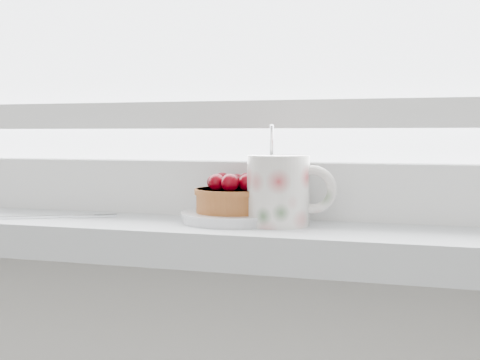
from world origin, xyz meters
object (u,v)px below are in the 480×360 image
at_px(floral_mug, 281,189).
at_px(fork, 48,217).
at_px(raspberry_tart, 233,195).
at_px(saucer, 233,217).

height_order(floral_mug, fork, floral_mug).
relative_size(raspberry_tart, floral_mug, 0.79).
xyz_separation_m(floral_mug, fork, (-0.30, -0.02, -0.04)).
xyz_separation_m(saucer, fork, (-0.23, -0.03, -0.00)).
distance_m(floral_mug, fork, 0.30).
bearing_deg(raspberry_tart, saucer, 159.78).
relative_size(saucer, raspberry_tart, 1.35).
height_order(saucer, floral_mug, floral_mug).
distance_m(raspberry_tart, floral_mug, 0.06).
xyz_separation_m(raspberry_tart, floral_mug, (0.06, -0.01, 0.01)).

